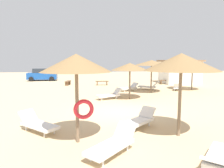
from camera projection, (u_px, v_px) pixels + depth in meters
ground_plane at (119, 112)px, 11.05m from camera, size 80.00×80.00×0.00m
parasol_0 at (152, 63)px, 17.38m from camera, size 3.15×3.15×2.86m
parasol_1 at (181, 62)px, 7.22m from camera, size 2.70×2.70×3.08m
parasol_2 at (76, 64)px, 6.63m from camera, size 2.37×2.37×3.04m
parasol_3 at (130, 67)px, 14.45m from camera, size 2.75×2.75×2.65m
parasol_4 at (193, 64)px, 18.98m from camera, size 3.13×3.13×2.77m
lounger_0 at (129, 87)px, 18.71m from camera, size 1.96×1.47×0.72m
lounger_1 at (139, 120)px, 8.40m from camera, size 1.83×1.71×0.77m
lounger_2 at (38, 124)px, 7.93m from camera, size 1.80×1.75×0.76m
lounger_3 at (110, 95)px, 14.66m from camera, size 1.97×1.27×0.78m
lounger_4 at (177, 87)px, 19.02m from camera, size 1.41×1.94×0.81m
lounger_5 at (148, 86)px, 19.45m from camera, size 1.91×1.59×0.74m
lounger_6 at (220, 157)px, 5.20m from camera, size 1.78×1.83×0.63m
lounger_7 at (113, 144)px, 6.01m from camera, size 1.76×1.77×0.80m
bench_0 at (68, 82)px, 23.02m from camera, size 0.63×1.54×0.49m
bench_1 at (102, 82)px, 23.02m from camera, size 1.51×0.45×0.49m
bench_2 at (165, 81)px, 24.04m from camera, size 1.51×0.44×0.49m
parked_car at (42, 75)px, 28.21m from camera, size 4.06×2.10×1.72m
beach_cabana at (179, 71)px, 24.99m from camera, size 4.59×3.90×2.90m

